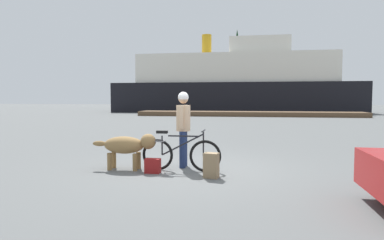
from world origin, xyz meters
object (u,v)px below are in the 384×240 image
handbag_pannier (153,166)px  person_cyclist (183,122)px  ferry_boat (236,85)px  backpack (211,165)px  dog (128,145)px  bicycle (180,154)px

handbag_pannier → person_cyclist: bearing=55.7°
person_cyclist → ferry_boat: bearing=90.4°
person_cyclist → backpack: size_ratio=3.46×
backpack → dog: bearing=165.8°
bicycle → handbag_pannier: size_ratio=5.41×
backpack → handbag_pannier: backpack is taller
person_cyclist → bicycle: bearing=-86.6°
handbag_pannier → dog: bearing=158.3°
backpack → handbag_pannier: (-1.26, 0.23, -0.09)m
handbag_pannier → ferry_boat: size_ratio=0.01×
ferry_boat → dog: bearing=-91.6°
bicycle → person_cyclist: bearing=93.4°
ferry_boat → person_cyclist: bearing=-89.6°
person_cyclist → backpack: person_cyclist is taller
bicycle → person_cyclist: size_ratio=1.01×
bicycle → handbag_pannier: bearing=-151.8°
bicycle → person_cyclist: person_cyclist is taller
backpack → ferry_boat: size_ratio=0.02×
person_cyclist → ferry_boat: size_ratio=0.06×
bicycle → ferry_boat: 32.72m
dog → ferry_boat: bearing=88.4°
person_cyclist → dog: bearing=-156.8°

